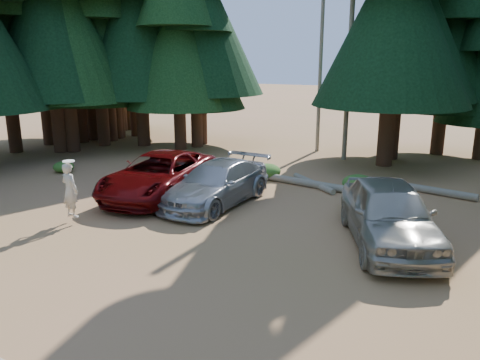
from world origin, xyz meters
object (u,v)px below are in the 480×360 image
at_px(frisbee_player, 70,190).
at_px(log_mid, 313,183).
at_px(red_pickup, 160,175).
at_px(silver_minivan_center, 217,184).
at_px(log_right, 416,188).
at_px(silver_minivan_right, 389,213).
at_px(log_left, 298,182).

xyz_separation_m(frisbee_player, log_mid, (5.21, 7.91, -0.97)).
bearing_deg(red_pickup, silver_minivan_center, -3.93).
xyz_separation_m(red_pickup, silver_minivan_center, (2.40, 0.20, -0.07)).
distance_m(red_pickup, log_mid, 6.26).
bearing_deg(frisbee_player, red_pickup, -92.26).
xyz_separation_m(frisbee_player, log_right, (9.05, 9.12, -0.95)).
relative_size(silver_minivan_right, log_left, 1.25).
bearing_deg(log_left, log_right, 24.31).
xyz_separation_m(red_pickup, log_right, (8.48, 5.36, -0.68)).
xyz_separation_m(silver_minivan_right, log_right, (-0.12, 6.08, -0.76)).
bearing_deg(log_left, red_pickup, -128.12).
bearing_deg(log_mid, log_left, -126.91).
bearing_deg(red_pickup, silver_minivan_right, -13.51).
distance_m(silver_minivan_center, log_left, 4.17).
xyz_separation_m(log_left, log_right, (4.45, 1.37, -0.01)).
distance_m(red_pickup, log_right, 10.06).
relative_size(silver_minivan_center, frisbee_player, 2.85).
distance_m(log_mid, log_right, 4.03).
distance_m(silver_minivan_center, log_mid, 4.58).
xyz_separation_m(red_pickup, silver_minivan_right, (8.61, -0.73, 0.09)).
bearing_deg(log_right, silver_minivan_right, -78.60).
distance_m(silver_minivan_right, log_right, 6.13).
relative_size(silver_minivan_center, log_left, 1.22).
height_order(frisbee_player, log_mid, frisbee_player).
relative_size(frisbee_player, log_mid, 0.63).
bearing_deg(frisbee_player, silver_minivan_right, -155.34).
xyz_separation_m(frisbee_player, log_left, (4.60, 7.75, -0.94)).
bearing_deg(silver_minivan_right, log_right, 66.23).
height_order(silver_minivan_center, log_left, silver_minivan_center).
height_order(silver_minivan_center, log_right, silver_minivan_center).
bearing_deg(log_mid, red_pickup, -100.01).
relative_size(red_pickup, frisbee_player, 3.24).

